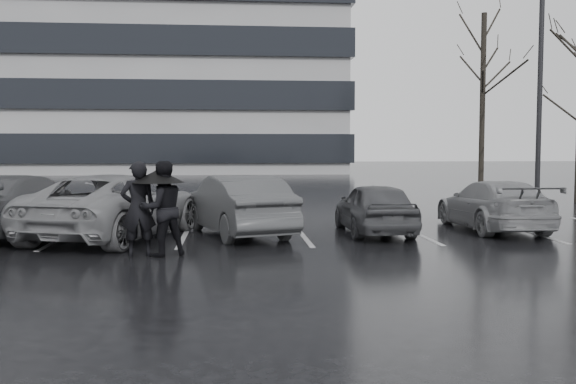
% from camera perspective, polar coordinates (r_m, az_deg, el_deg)
% --- Properties ---
extents(ground, '(160.00, 160.00, 0.00)m').
position_cam_1_polar(ground, '(13.35, -0.33, -5.02)').
color(ground, black).
rests_on(ground, ground).
extents(car_main, '(1.51, 3.70, 1.26)m').
position_cam_1_polar(car_main, '(15.67, 7.71, -1.40)').
color(car_main, black).
rests_on(car_main, ground).
extents(car_west_a, '(2.79, 4.59, 1.43)m').
position_cam_1_polar(car_west_a, '(15.35, -4.51, -1.17)').
color(car_west_a, '#28282A').
rests_on(car_west_a, ground).
extents(car_west_b, '(4.05, 5.82, 1.48)m').
position_cam_1_polar(car_west_b, '(15.32, -15.05, -1.21)').
color(car_west_b, '#555557').
rests_on(car_west_b, ground).
extents(car_west_c, '(3.01, 5.30, 1.45)m').
position_cam_1_polar(car_west_c, '(16.56, -22.62, -1.05)').
color(car_west_c, black).
rests_on(car_west_c, ground).
extents(car_east, '(1.80, 4.35, 1.26)m').
position_cam_1_polar(car_east, '(17.03, 17.78, -1.12)').
color(car_east, '#555557').
rests_on(car_east, ground).
extents(pedestrian_left, '(0.74, 0.57, 1.83)m').
position_cam_1_polar(pedestrian_left, '(12.64, -13.17, -1.46)').
color(pedestrian_left, black).
rests_on(pedestrian_left, ground).
extents(pedestrian_right, '(1.10, 1.01, 1.83)m').
position_cam_1_polar(pedestrian_right, '(12.55, -11.12, -1.47)').
color(pedestrian_right, black).
rests_on(pedestrian_right, ground).
extents(umbrella, '(1.00, 1.00, 1.69)m').
position_cam_1_polar(umbrella, '(12.56, -11.47, 1.40)').
color(umbrella, black).
rests_on(umbrella, ground).
extents(lamp_post, '(0.49, 0.49, 8.94)m').
position_cam_1_polar(lamp_post, '(21.51, 21.49, 9.05)').
color(lamp_post, gray).
rests_on(lamp_post, ground).
extents(stall_stripes, '(19.72, 5.00, 0.00)m').
position_cam_1_polar(stall_stripes, '(15.79, -3.99, -3.62)').
color(stall_stripes, '#A0A0A2').
rests_on(stall_stripes, ground).
extents(tree_north, '(0.26, 0.26, 8.50)m').
position_cam_1_polar(tree_north, '(32.55, 16.90, 7.63)').
color(tree_north, black).
rests_on(tree_north, ground).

